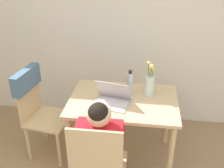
{
  "coord_description": "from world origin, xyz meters",
  "views": [
    {
      "loc": [
        0.27,
        -0.67,
        1.96
      ],
      "look_at": [
        -0.01,
        1.37,
        0.89
      ],
      "focal_mm": 42.0,
      "sensor_mm": 36.0,
      "label": 1
    }
  ],
  "objects_px": {
    "flower_vase": "(150,83)",
    "water_bottle": "(130,84)",
    "laptop": "(112,98)",
    "chair_spare": "(36,100)",
    "person_seated": "(101,142)"
  },
  "relations": [
    {
      "from": "chair_spare",
      "to": "flower_vase",
      "type": "bearing_deg",
      "value": -76.26
    },
    {
      "from": "person_seated",
      "to": "flower_vase",
      "type": "relative_size",
      "value": 2.91
    },
    {
      "from": "flower_vase",
      "to": "water_bottle",
      "type": "height_order",
      "value": "flower_vase"
    },
    {
      "from": "chair_spare",
      "to": "person_seated",
      "type": "distance_m",
      "value": 0.93
    },
    {
      "from": "chair_spare",
      "to": "laptop",
      "type": "relative_size",
      "value": 2.66
    },
    {
      "from": "chair_spare",
      "to": "water_bottle",
      "type": "height_order",
      "value": "water_bottle"
    },
    {
      "from": "chair_spare",
      "to": "flower_vase",
      "type": "xyz_separation_m",
      "value": [
        1.1,
        0.11,
        0.21
      ]
    },
    {
      "from": "flower_vase",
      "to": "chair_spare",
      "type": "bearing_deg",
      "value": -174.29
    },
    {
      "from": "chair_spare",
      "to": "laptop",
      "type": "xyz_separation_m",
      "value": [
        0.77,
        -0.08,
        0.13
      ]
    },
    {
      "from": "chair_spare",
      "to": "flower_vase",
      "type": "relative_size",
      "value": 2.68
    },
    {
      "from": "chair_spare",
      "to": "water_bottle",
      "type": "distance_m",
      "value": 0.94
    },
    {
      "from": "chair_spare",
      "to": "person_seated",
      "type": "relative_size",
      "value": 0.92
    },
    {
      "from": "person_seated",
      "to": "chair_spare",
      "type": "bearing_deg",
      "value": -36.96
    },
    {
      "from": "laptop",
      "to": "flower_vase",
      "type": "relative_size",
      "value": 1.01
    },
    {
      "from": "flower_vase",
      "to": "laptop",
      "type": "bearing_deg",
      "value": -150.48
    }
  ]
}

